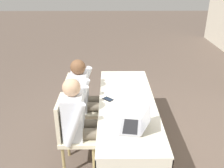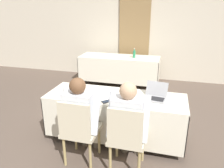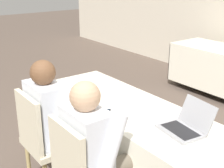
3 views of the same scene
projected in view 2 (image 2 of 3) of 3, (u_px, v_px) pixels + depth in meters
name	position (u px, v px, depth m)	size (l,w,h in m)	color
ground_plane	(115.00, 138.00, 3.44)	(24.00, 24.00, 0.00)	brown
wall_back	(144.00, 30.00, 5.86)	(12.00, 0.06, 2.70)	beige
curtain_panel	(134.00, 31.00, 5.88)	(0.82, 0.04, 2.65)	olive
conference_table_near	(115.00, 107.00, 3.25)	(2.04, 0.70, 0.73)	silver
conference_table_far	(119.00, 63.00, 5.65)	(2.04, 0.70, 0.73)	silver
laptop	(155.00, 96.00, 3.08)	(0.35, 0.34, 0.21)	#99999E
cell_phone	(106.00, 101.00, 2.99)	(0.14, 0.15, 0.01)	black
paper_beside_laptop	(110.00, 97.00, 3.16)	(0.30, 0.35, 0.00)	white
water_bottle	(134.00, 53.00, 5.44)	(0.07, 0.07, 0.24)	#288456
chair_near_left	(79.00, 129.00, 2.74)	(0.44, 0.44, 0.92)	tan
chair_near_right	(127.00, 136.00, 2.60)	(0.44, 0.44, 0.92)	tan
person_checkered_shirt	(82.00, 114.00, 2.78)	(0.50, 0.52, 1.18)	#665B4C
person_white_shirt	(129.00, 120.00, 2.64)	(0.50, 0.52, 1.18)	#665B4C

